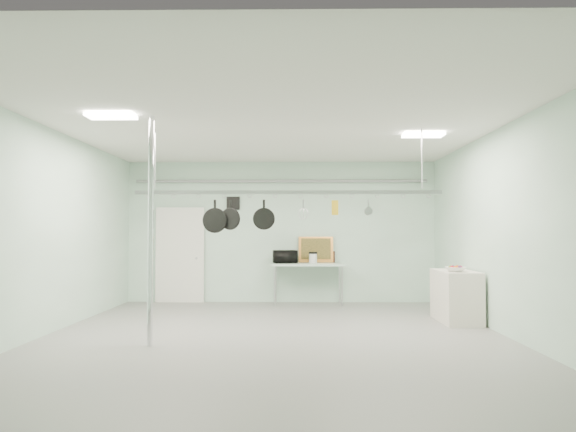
{
  "coord_description": "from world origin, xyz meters",
  "views": [
    {
      "loc": [
        0.31,
        -7.71,
        1.55
      ],
      "look_at": [
        0.19,
        1.0,
        1.85
      ],
      "focal_mm": 32.0,
      "sensor_mm": 36.0,
      "label": 1
    }
  ],
  "objects_px": {
    "prep_table": "(308,266)",
    "skillet_mid": "(230,215)",
    "chrome_pole": "(151,230)",
    "fruit_bowl": "(456,269)",
    "skillet_right": "(264,214)",
    "side_cabinet": "(456,296)",
    "coffee_canister": "(313,258)",
    "skillet_left": "(215,216)",
    "pot_rack": "(288,190)",
    "microwave": "(285,257)"
  },
  "relations": [
    {
      "from": "side_cabinet",
      "to": "pot_rack",
      "type": "height_order",
      "value": "pot_rack"
    },
    {
      "from": "microwave",
      "to": "skillet_right",
      "type": "xyz_separation_m",
      "value": [
        -0.27,
        -3.3,
        0.81
      ]
    },
    {
      "from": "skillet_mid",
      "to": "microwave",
      "type": "bearing_deg",
      "value": 95.4
    },
    {
      "from": "pot_rack",
      "to": "skillet_right",
      "type": "bearing_deg",
      "value": 180.0
    },
    {
      "from": "coffee_canister",
      "to": "fruit_bowl",
      "type": "relative_size",
      "value": 0.59
    },
    {
      "from": "chrome_pole",
      "to": "side_cabinet",
      "type": "distance_m",
      "value": 5.37
    },
    {
      "from": "prep_table",
      "to": "skillet_mid",
      "type": "bearing_deg",
      "value": -111.59
    },
    {
      "from": "chrome_pole",
      "to": "fruit_bowl",
      "type": "bearing_deg",
      "value": 19.76
    },
    {
      "from": "skillet_right",
      "to": "chrome_pole",
      "type": "bearing_deg",
      "value": -153.93
    },
    {
      "from": "microwave",
      "to": "coffee_canister",
      "type": "height_order",
      "value": "microwave"
    },
    {
      "from": "pot_rack",
      "to": "fruit_bowl",
      "type": "xyz_separation_m",
      "value": [
        2.86,
        0.81,
        -1.29
      ]
    },
    {
      "from": "chrome_pole",
      "to": "skillet_mid",
      "type": "xyz_separation_m",
      "value": [
        0.99,
        0.9,
        0.24
      ]
    },
    {
      "from": "coffee_canister",
      "to": "skillet_right",
      "type": "bearing_deg",
      "value": -105.06
    },
    {
      "from": "microwave",
      "to": "coffee_canister",
      "type": "relative_size",
      "value": 2.45
    },
    {
      "from": "prep_table",
      "to": "microwave",
      "type": "bearing_deg",
      "value": -179.84
    },
    {
      "from": "chrome_pole",
      "to": "microwave",
      "type": "xyz_separation_m",
      "value": [
        1.8,
        4.2,
        -0.55
      ]
    },
    {
      "from": "skillet_right",
      "to": "side_cabinet",
      "type": "bearing_deg",
      "value": 13.81
    },
    {
      "from": "coffee_canister",
      "to": "skillet_left",
      "type": "relative_size",
      "value": 0.4
    },
    {
      "from": "chrome_pole",
      "to": "skillet_left",
      "type": "relative_size",
      "value": 6.25
    },
    {
      "from": "microwave",
      "to": "skillet_right",
      "type": "bearing_deg",
      "value": 74.58
    },
    {
      "from": "skillet_mid",
      "to": "side_cabinet",
      "type": "bearing_deg",
      "value": 34.99
    },
    {
      "from": "pot_rack",
      "to": "skillet_mid",
      "type": "distance_m",
      "value": 0.98
    },
    {
      "from": "microwave",
      "to": "side_cabinet",
      "type": "bearing_deg",
      "value": 133.55
    },
    {
      "from": "side_cabinet",
      "to": "pot_rack",
      "type": "xyz_separation_m",
      "value": [
        -2.95,
        -1.1,
        1.78
      ]
    },
    {
      "from": "chrome_pole",
      "to": "skillet_mid",
      "type": "distance_m",
      "value": 1.36
    },
    {
      "from": "side_cabinet",
      "to": "fruit_bowl",
      "type": "distance_m",
      "value": 0.58
    },
    {
      "from": "pot_rack",
      "to": "skillet_mid",
      "type": "xyz_separation_m",
      "value": [
        -0.91,
        0.0,
        -0.39
      ]
    },
    {
      "from": "skillet_mid",
      "to": "fruit_bowl",
      "type": "bearing_deg",
      "value": 31.2
    },
    {
      "from": "prep_table",
      "to": "skillet_mid",
      "type": "relative_size",
      "value": 3.32
    },
    {
      "from": "fruit_bowl",
      "to": "skillet_left",
      "type": "relative_size",
      "value": 0.68
    },
    {
      "from": "pot_rack",
      "to": "skillet_left",
      "type": "height_order",
      "value": "pot_rack"
    },
    {
      "from": "prep_table",
      "to": "side_cabinet",
      "type": "bearing_deg",
      "value": -40.79
    },
    {
      "from": "fruit_bowl",
      "to": "skillet_left",
      "type": "xyz_separation_m",
      "value": [
        -4.0,
        -0.81,
        0.89
      ]
    },
    {
      "from": "microwave",
      "to": "fruit_bowl",
      "type": "relative_size",
      "value": 1.46
    },
    {
      "from": "skillet_left",
      "to": "pot_rack",
      "type": "bearing_deg",
      "value": 4.98
    },
    {
      "from": "skillet_right",
      "to": "fruit_bowl",
      "type": "bearing_deg",
      "value": 9.56
    },
    {
      "from": "coffee_canister",
      "to": "fruit_bowl",
      "type": "height_order",
      "value": "coffee_canister"
    },
    {
      "from": "prep_table",
      "to": "skillet_right",
      "type": "distance_m",
      "value": 3.54
    },
    {
      "from": "pot_rack",
      "to": "skillet_left",
      "type": "bearing_deg",
      "value": 180.0
    },
    {
      "from": "side_cabinet",
      "to": "fruit_bowl",
      "type": "xyz_separation_m",
      "value": [
        -0.09,
        -0.29,
        0.49
      ]
    },
    {
      "from": "pot_rack",
      "to": "coffee_canister",
      "type": "xyz_separation_m",
      "value": [
        0.51,
        3.29,
        -1.22
      ]
    },
    {
      "from": "skillet_left",
      "to": "skillet_right",
      "type": "bearing_deg",
      "value": 4.98
    },
    {
      "from": "microwave",
      "to": "skillet_mid",
      "type": "xyz_separation_m",
      "value": [
        -0.8,
        -3.3,
        0.8
      ]
    },
    {
      "from": "skillet_left",
      "to": "skillet_mid",
      "type": "height_order",
      "value": "same"
    },
    {
      "from": "prep_table",
      "to": "coffee_canister",
      "type": "bearing_deg",
      "value": -4.21
    },
    {
      "from": "prep_table",
      "to": "microwave",
      "type": "xyz_separation_m",
      "value": [
        -0.5,
        -0.0,
        0.21
      ]
    },
    {
      "from": "side_cabinet",
      "to": "pot_rack",
      "type": "relative_size",
      "value": 0.25
    },
    {
      "from": "microwave",
      "to": "skillet_left",
      "type": "height_order",
      "value": "skillet_left"
    },
    {
      "from": "coffee_canister",
      "to": "skillet_right",
      "type": "xyz_separation_m",
      "value": [
        -0.89,
        -3.29,
        0.85
      ]
    },
    {
      "from": "pot_rack",
      "to": "fruit_bowl",
      "type": "relative_size",
      "value": 13.75
    }
  ]
}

